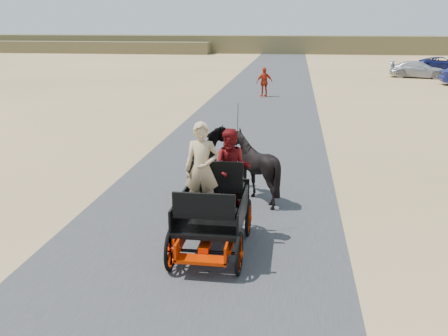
# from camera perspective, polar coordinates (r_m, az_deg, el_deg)

# --- Properties ---
(ground) EXTENTS (140.00, 140.00, 0.00)m
(ground) POSITION_cam_1_polar(r_m,az_deg,el_deg) (12.11, -1.22, -4.37)
(ground) COLOR tan
(road) EXTENTS (6.00, 140.00, 0.01)m
(road) POSITION_cam_1_polar(r_m,az_deg,el_deg) (12.11, -1.22, -4.35)
(road) COLOR #38383A
(road) RESTS_ON ground
(ridge_far) EXTENTS (140.00, 6.00, 2.40)m
(ridge_far) POSITION_cam_1_polar(r_m,az_deg,el_deg) (73.26, 6.88, 13.86)
(ridge_far) COLOR brown
(ridge_far) RESTS_ON ground
(ridge_near) EXTENTS (40.00, 4.00, 1.60)m
(ridge_near) POSITION_cam_1_polar(r_m,az_deg,el_deg) (76.24, -17.02, 13.08)
(ridge_near) COLOR brown
(ridge_near) RESTS_ON ground
(carriage) EXTENTS (1.30, 2.40, 0.72)m
(carriage) POSITION_cam_1_polar(r_m,az_deg,el_deg) (9.76, -1.34, -7.37)
(carriage) COLOR black
(carriage) RESTS_ON ground
(horse_left) EXTENTS (0.91, 2.01, 1.70)m
(horse_left) POSITION_cam_1_polar(r_m,az_deg,el_deg) (12.47, -1.59, 0.35)
(horse_left) COLOR black
(horse_left) RESTS_ON ground
(horse_right) EXTENTS (1.37, 1.54, 1.70)m
(horse_right) POSITION_cam_1_polar(r_m,az_deg,el_deg) (12.34, 3.45, 0.15)
(horse_right) COLOR black
(horse_right) RESTS_ON ground
(driver_man) EXTENTS (0.66, 0.43, 1.80)m
(driver_man) POSITION_cam_1_polar(r_m,az_deg,el_deg) (9.41, -2.54, -0.14)
(driver_man) COLOR tan
(driver_man) RESTS_ON carriage
(passenger_woman) EXTENTS (0.77, 0.60, 1.58)m
(passenger_woman) POSITION_cam_1_polar(r_m,az_deg,el_deg) (9.89, 0.90, 0.02)
(passenger_woman) COLOR #660C0F
(passenger_woman) RESTS_ON carriage
(pedestrian) EXTENTS (1.09, 0.82, 1.73)m
(pedestrian) POSITION_cam_1_polar(r_m,az_deg,el_deg) (29.91, 4.64, 9.76)
(pedestrian) COLOR red
(pedestrian) RESTS_ON ground
(car_c) EXTENTS (4.70, 2.88, 1.27)m
(car_c) POSITION_cam_1_polar(r_m,az_deg,el_deg) (43.05, 21.34, 10.43)
(car_c) COLOR #B2B2B7
(car_c) RESTS_ON ground
(car_d) EXTENTS (4.37, 2.44, 1.16)m
(car_d) POSITION_cam_1_polar(r_m,az_deg,el_deg) (51.40, 23.66, 10.91)
(car_d) COLOR navy
(car_d) RESTS_ON ground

